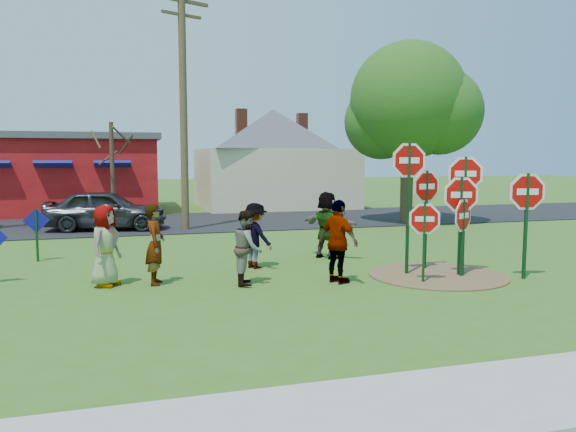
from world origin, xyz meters
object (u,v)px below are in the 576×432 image
suv (106,210)px  person_b (155,244)px  stop_sign_c (465,187)px  leafy_tree (411,107)px  stop_sign_a (424,225)px  utility_pole (183,103)px  stop_sign_d (461,202)px  person_a (105,246)px  stop_sign_b (409,174)px

suv → person_b: bearing=-163.5°
stop_sign_c → leafy_tree: bearing=96.5°
stop_sign_a → utility_pole: (-4.10, 10.56, 3.49)m
stop_sign_c → stop_sign_a: bearing=-129.1°
person_b → leafy_tree: leafy_tree is taller
stop_sign_d → leafy_tree: size_ratio=0.33×
person_b → stop_sign_c: bearing=-88.9°
person_a → person_b: (1.04, -0.12, 0.00)m
suv → utility_pole: bearing=-94.3°
person_b → suv: bearing=16.3°
stop_sign_b → person_a: (-6.79, 0.73, -1.49)m
stop_sign_a → suv: size_ratio=0.42×
utility_pole → stop_sign_b: bearing=-66.6°
stop_sign_a → leafy_tree: (5.05, 10.07, 3.52)m
stop_sign_a → utility_pole: utility_pole is taller
stop_sign_a → stop_sign_c: size_ratio=0.65×
stop_sign_b → person_b: stop_sign_b is taller
stop_sign_c → stop_sign_d: stop_sign_c is taller
stop_sign_a → leafy_tree: leafy_tree is taller
person_a → suv: size_ratio=0.39×
stop_sign_d → person_b: bearing=-176.5°
stop_sign_d → person_b: (-6.86, 1.06, -0.86)m
stop_sign_a → person_a: size_ratio=1.07×
suv → stop_sign_a: bearing=-139.3°
stop_sign_d → stop_sign_a: bearing=-147.2°
stop_sign_b → leafy_tree: bearing=67.8°
utility_pole → leafy_tree: 9.17m
stop_sign_c → person_a: 8.25m
person_a → person_b: bearing=-67.2°
stop_sign_d → person_a: (-7.90, 1.19, -0.86)m
stop_sign_b → stop_sign_c: bearing=-6.5°
person_a → person_b: person_b is taller
suv → stop_sign_c: bearing=-133.0°
stop_sign_c → suv: bearing=155.9°
stop_sign_c → person_a: stop_sign_c is taller
person_a → stop_sign_d: bearing=-69.0°
person_a → leafy_tree: (11.76, 8.44, 3.92)m
leafy_tree → person_a: bearing=-144.3°
stop_sign_b → stop_sign_c: stop_sign_b is taller
stop_sign_b → person_a: bearing=-179.9°
person_a → stop_sign_a: bearing=-74.1°
stop_sign_b → stop_sign_d: 1.36m
stop_sign_a → suv: (-7.01, 11.24, -0.48)m
stop_sign_d → suv: bearing=139.5°
stop_sign_a → stop_sign_b: bearing=108.3°
person_b → suv: 9.82m
person_a → suv: 9.61m
stop_sign_d → utility_pole: size_ratio=0.27×
stop_sign_c → leafy_tree: size_ratio=0.39×
person_b → stop_sign_d: bearing=-90.3°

